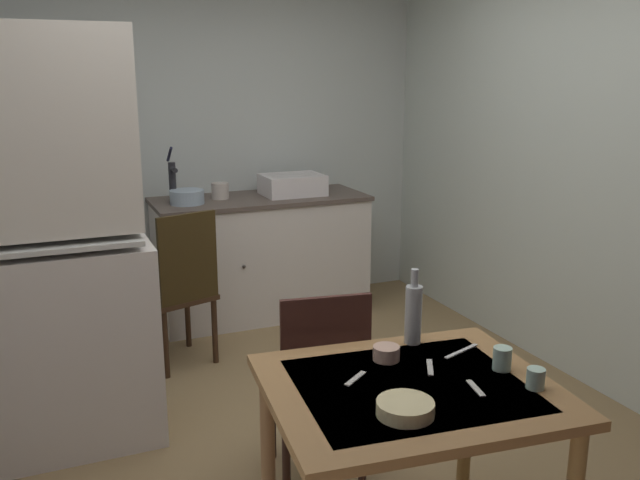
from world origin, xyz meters
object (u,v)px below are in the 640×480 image
object	(u,v)px
chair_far_side	(319,380)
chair_by_counter	(181,287)
mixing_bowl_counter	(187,197)
glass_bottle	(413,313)
teacup_mint	(502,358)
serving_bowl_wide	(405,408)
hand_pump	(173,178)
dining_table	(409,412)
hutch_cabinet	(33,263)
sink_basin	(292,184)

from	to	relation	value
chair_far_side	chair_by_counter	size ratio (longest dim) A/B	0.92
mixing_bowl_counter	glass_bottle	bearing A→B (deg)	-81.65
teacup_mint	glass_bottle	size ratio (longest dim) A/B	0.28
serving_bowl_wide	mixing_bowl_counter	bearing A→B (deg)	90.79
mixing_bowl_counter	glass_bottle	distance (m)	2.47
mixing_bowl_counter	serving_bowl_wide	xyz separation A→B (m)	(0.04, -2.94, -0.17)
serving_bowl_wide	glass_bottle	distance (m)	0.60
chair_by_counter	hand_pump	bearing A→B (deg)	80.46
dining_table	teacup_mint	distance (m)	0.39
hutch_cabinet	teacup_mint	bearing A→B (deg)	-43.76
sink_basin	glass_bottle	size ratio (longest dim) A/B	1.45
sink_basin	teacup_mint	xyz separation A→B (m)	(-0.27, -2.83, -0.18)
chair_by_counter	serving_bowl_wide	size ratio (longest dim) A/B	5.38
hutch_cabinet	teacup_mint	xyz separation A→B (m)	(1.53, -1.46, -0.14)
mixing_bowl_counter	sink_basin	bearing A→B (deg)	3.59
serving_bowl_wide	glass_bottle	world-z (taller)	glass_bottle
hutch_cabinet	dining_table	distance (m)	1.87
chair_by_counter	glass_bottle	xyz separation A→B (m)	(0.56, -1.79, 0.36)
hutch_cabinet	chair_far_side	xyz separation A→B (m)	(1.10, -0.80, -0.44)
mixing_bowl_counter	teacup_mint	world-z (taller)	mixing_bowl_counter
sink_basin	hutch_cabinet	bearing A→B (deg)	-142.68
hutch_cabinet	serving_bowl_wide	size ratio (longest dim) A/B	10.88
hutch_cabinet	glass_bottle	size ratio (longest dim) A/B	6.57
glass_bottle	chair_by_counter	bearing A→B (deg)	107.30
hutch_cabinet	serving_bowl_wide	distance (m)	1.93
hand_pump	chair_by_counter	xyz separation A→B (m)	(-0.13, -0.75, -0.55)
dining_table	chair_far_side	size ratio (longest dim) A/B	1.16
glass_bottle	hutch_cabinet	bearing A→B (deg)	140.38
mixing_bowl_counter	serving_bowl_wide	bearing A→B (deg)	-89.21
chair_far_side	teacup_mint	xyz separation A→B (m)	(0.43, -0.67, 0.30)
sink_basin	chair_far_side	xyz separation A→B (m)	(-0.70, -2.17, -0.48)
teacup_mint	glass_bottle	distance (m)	0.39
sink_basin	dining_table	world-z (taller)	sink_basin
mixing_bowl_counter	chair_far_side	distance (m)	2.17
hutch_cabinet	hand_pump	world-z (taller)	hutch_cabinet
dining_table	teacup_mint	size ratio (longest dim) A/B	12.65
hutch_cabinet	chair_by_counter	bearing A→B (deg)	39.96
hand_pump	serving_bowl_wide	xyz separation A→B (m)	(0.12, -3.03, -0.29)
serving_bowl_wide	teacup_mint	size ratio (longest dim) A/B	2.19
dining_table	chair_far_side	distance (m)	0.66
dining_table	glass_bottle	world-z (taller)	glass_bottle
hutch_cabinet	sink_basin	bearing A→B (deg)	37.32
mixing_bowl_counter	chair_far_side	size ratio (longest dim) A/B	0.26
chair_by_counter	sink_basin	bearing A→B (deg)	35.06
sink_basin	chair_by_counter	size ratio (longest dim) A/B	0.45
hutch_cabinet	teacup_mint	world-z (taller)	hutch_cabinet
glass_bottle	sink_basin	bearing A→B (deg)	80.01
sink_basin	mixing_bowl_counter	distance (m)	0.80
glass_bottle	hand_pump	bearing A→B (deg)	99.69
dining_table	glass_bottle	size ratio (longest dim) A/B	3.49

